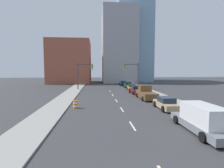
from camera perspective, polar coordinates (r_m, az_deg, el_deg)
name	(u,v)px	position (r m, az deg, el deg)	size (l,w,h in m)	color
sidewalk_left	(78,86)	(49.72, -10.90, -0.66)	(3.13, 89.12, 0.13)	gray
sidewalk_right	(135,86)	(50.66, 7.40, -0.52)	(3.13, 89.12, 0.13)	gray
lane_stripe_at_9m	(132,126)	(14.98, 6.68, -13.40)	(0.16, 2.40, 0.01)	beige
lane_stripe_at_15m	(122,109)	(20.66, 3.26, -8.29)	(0.16, 2.40, 0.01)	beige
lane_stripe_at_21m	(116,101)	(26.32, 1.41, -5.46)	(0.16, 2.40, 0.01)	beige
lane_stripe_at_27m	(113,95)	(32.16, 0.21, -3.60)	(0.16, 2.40, 0.01)	beige
lane_stripe_at_33m	(110,91)	(38.02, -0.61, -2.31)	(0.16, 2.40, 0.01)	beige
building_brick_left	(71,62)	(64.67, -13.35, 6.93)	(14.00, 16.00, 14.59)	#9E513D
building_office_center	(118,47)	(69.00, 1.87, 11.84)	(12.00, 20.00, 26.41)	#99999E
building_glass_right	(131,43)	(74.23, 6.37, 13.26)	(13.00, 20.00, 31.42)	#7A9EB7
traffic_signal_left	(82,72)	(41.20, -9.75, 3.76)	(3.65, 0.35, 6.28)	#38383D
traffic_signal_right	(134,72)	(42.02, 7.19, 3.81)	(3.65, 0.35, 6.28)	#38383D
traffic_barrel	(76,104)	(21.65, -11.81, -6.51)	(0.56, 0.56, 0.95)	orange
box_truck_gray	(202,119)	(14.81, 27.37, -10.15)	(2.36, 6.41, 2.08)	slate
sedan_tan	(166,104)	(21.68, 17.32, -6.11)	(2.12, 4.65, 1.43)	tan
pickup_truck_brown	(146,93)	(28.57, 11.01, -3.00)	(2.39, 6.19, 2.12)	brown
sedan_maroon	(136,90)	(34.29, 7.86, -1.95)	(2.25, 4.44, 1.53)	maroon
sedan_yellow	(132,87)	(39.63, 6.65, -1.13)	(2.10, 4.57, 1.36)	gold
sedan_green	(128,85)	(46.12, 5.25, -0.28)	(2.21, 4.37, 1.43)	#1E6033
sedan_navy	(123,83)	(51.46, 3.70, 0.24)	(2.15, 4.51, 1.38)	#141E47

